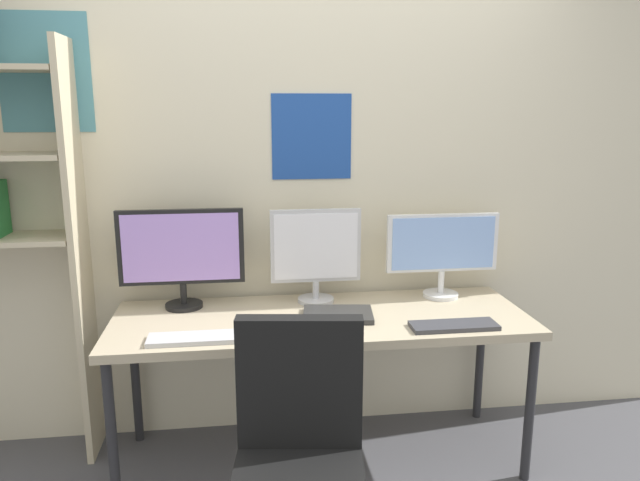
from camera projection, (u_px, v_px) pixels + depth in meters
name	position (u px, v px, depth m)	size (l,w,h in m)	color
wall_back	(310.00, 185.00, 3.07)	(4.33, 0.11, 2.60)	beige
desk	(321.00, 327.00, 2.80)	(1.93, 0.68, 0.74)	tan
monitor_left	(181.00, 252.00, 2.85)	(0.59, 0.18, 0.48)	black
monitor_center	(316.00, 252.00, 2.94)	(0.45, 0.18, 0.47)	silver
monitor_right	(442.00, 249.00, 3.02)	(0.57, 0.18, 0.43)	silver
keyboard_left	(196.00, 338.00, 2.49)	(0.40, 0.13, 0.02)	silver
keyboard_right	(454.00, 326.00, 2.64)	(0.39, 0.13, 0.02)	#38383D
mouse_left_side	(270.00, 327.00, 2.60)	(0.06, 0.10, 0.03)	silver
mouse_right_side	(326.00, 333.00, 2.53)	(0.06, 0.10, 0.03)	black
laptop_closed	(338.00, 315.00, 2.77)	(0.32, 0.22, 0.02)	#2D2D2D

